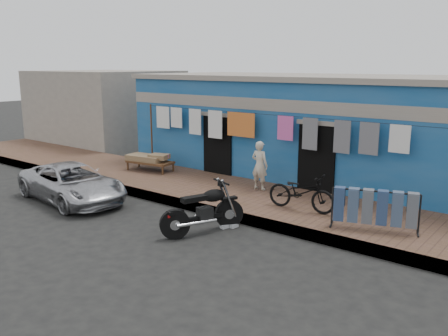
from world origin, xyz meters
TOP-DOWN VIEW (x-y plane):
  - ground at (0.00, 0.00)m, footprint 80.00×80.00m
  - sidewalk at (0.00, 3.00)m, footprint 28.00×3.00m
  - curb at (0.00, 1.55)m, footprint 28.00×0.10m
  - building at (-0.00, 6.99)m, footprint 12.20×5.20m
  - neighbor_left at (-11.00, 7.00)m, footprint 6.00×5.00m
  - clothesline at (-0.48, 4.25)m, footprint 10.06×0.06m
  - car at (-3.90, 0.19)m, footprint 3.92×2.14m
  - seated_person at (-0.01, 3.63)m, footprint 0.50×0.34m
  - bicycle at (1.86, 2.64)m, footprint 1.73×0.71m
  - motorcycle at (0.58, 0.49)m, footprint 1.72×2.15m
  - charpoy at (-4.20, 3.40)m, footprint 1.86×1.26m
  - jeans_rack at (3.76, 2.40)m, footprint 2.10×1.52m
  - litter_a at (-0.16, 1.20)m, footprint 0.22×0.20m
  - litter_b at (0.77, 1.02)m, footprint 0.17×0.20m
  - litter_c at (0.89, 1.20)m, footprint 0.20×0.23m

SIDE VIEW (x-z plane):
  - ground at x=0.00m, z-range 0.00..0.00m
  - litter_a at x=-0.16m, z-range 0.00..0.08m
  - litter_c at x=0.89m, z-range 0.00..0.08m
  - litter_b at x=0.77m, z-range 0.00..0.09m
  - sidewalk at x=0.00m, z-range 0.00..0.25m
  - curb at x=0.00m, z-range 0.00..0.25m
  - charpoy at x=-4.20m, z-range 0.25..0.80m
  - car at x=-3.90m, z-range 0.00..1.05m
  - motorcycle at x=0.58m, z-range 0.00..1.14m
  - jeans_rack at x=3.76m, z-range 0.25..1.15m
  - bicycle at x=1.86m, z-range 0.25..1.35m
  - seated_person at x=-0.01m, z-range 0.25..1.63m
  - building at x=0.00m, z-range 0.01..3.37m
  - neighbor_left at x=-11.00m, z-range 0.00..3.40m
  - clothesline at x=-0.48m, z-range 0.78..2.88m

